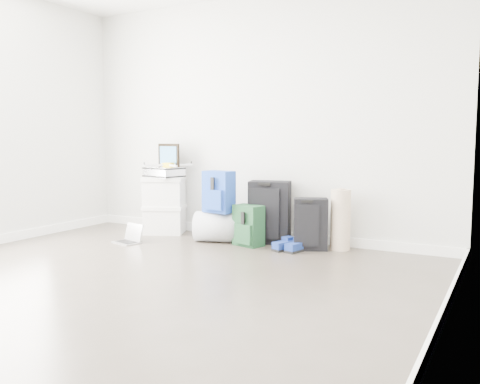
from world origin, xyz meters
The scene contains 14 objects.
ground centered at (0.00, 0.00, 0.00)m, with size 5.00×5.00×0.00m, color #3D362C.
room_envelope centered at (0.00, 0.02, 1.72)m, with size 4.52×5.02×2.71m.
boxes_stack centered at (-1.07, 2.21, 0.34)m, with size 0.58×0.54×0.67m.
briefcase centered at (-1.07, 2.21, 0.73)m, with size 0.42×0.31×0.12m, color #B2B2B7.
painting centered at (-1.07, 2.30, 0.93)m, with size 0.36×0.11×0.27m.
drone centered at (-0.99, 2.19, 0.82)m, with size 0.50×0.50×0.05m.
duffel_bag centered at (-0.22, 2.07, 0.17)m, with size 0.33×0.33×0.53m, color gray.
blue_backpack centered at (-0.22, 2.04, 0.55)m, with size 0.34×0.26×0.45m.
large_suitcase centered at (0.28, 2.28, 0.34)m, with size 0.48×0.37×0.67m.
green_backpack centered at (0.15, 2.04, 0.21)m, with size 0.35×0.30×0.43m.
carry_on centered at (0.79, 2.17, 0.26)m, with size 0.38×0.33×0.53m.
shoes centered at (0.64, 2.02, 0.05)m, with size 0.31×0.30×0.09m.
rolled_rug centered at (1.06, 2.32, 0.31)m, with size 0.20×0.20×0.62m, color tan.
laptop centered at (-1.06, 1.57, 0.05)m, with size 0.33×0.27×0.20m.
Camera 1 is at (2.59, -2.63, 1.12)m, focal length 38.00 mm.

